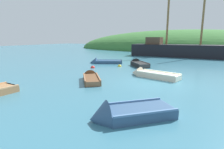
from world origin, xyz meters
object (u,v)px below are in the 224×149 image
Objects in this scene: sailing_ship at (180,52)px; rowboat_outer_left at (138,64)px; rowboat_portside at (91,79)px; buoy_red at (93,68)px; rowboat_center at (125,115)px; rowboat_far at (103,62)px; buoy_yellow at (120,66)px; rowboat_near_dock at (151,75)px.

rowboat_outer_left is at bearing -102.76° from sailing_ship.
sailing_ship is at bearing -47.50° from rowboat_portside.
rowboat_outer_left is at bearing 43.88° from buoy_red.
sailing_ship reaches higher than rowboat_center.
rowboat_portside is at bearing -58.16° from buoy_red.
sailing_ship is at bearing -130.52° from rowboat_center.
rowboat_outer_left is at bearing -116.25° from rowboat_center.
buoy_yellow is (2.61, -1.26, -0.09)m from rowboat_far.
rowboat_far reaches higher than buoy_yellow.
sailing_ship reaches higher than rowboat_portside.
rowboat_near_dock is at bearing 120.14° from rowboat_far.
sailing_ship reaches higher than rowboat_near_dock.
rowboat_near_dock is at bearing -13.50° from buoy_red.
rowboat_portside is (3.38, -7.54, 0.01)m from rowboat_far.
rowboat_portside is at bearing 55.15° from rowboat_near_dock.
buoy_yellow is at bearing -107.86° from sailing_ship.
sailing_ship is 5.46× the size of rowboat_portside.
buoy_yellow is at bearing -30.88° from rowboat_portside.
rowboat_near_dock is 1.28× the size of rowboat_center.
rowboat_portside is (-3.35, -2.85, -0.03)m from rowboat_near_dock.
rowboat_near_dock is 1.28× the size of rowboat_outer_left.
rowboat_near_dock reaches higher than buoy_yellow.
rowboat_center is (3.72, -12.00, -0.02)m from rowboat_outer_left.
rowboat_center is at bearing -87.52° from sailing_ship.
rowboat_far is 4.11m from rowboat_outer_left.
buoy_red is (-5.89, -14.77, -0.66)m from sailing_ship.
buoy_yellow is at bearing 90.22° from rowboat_outer_left.
rowboat_center is at bearing -64.09° from buoy_yellow.
rowboat_outer_left reaches higher than rowboat_near_dock.
rowboat_outer_left is (-2.51, -11.52, -0.53)m from sailing_ship.
buoy_red is 1.10× the size of buoy_yellow.
rowboat_far is at bearing -120.34° from sailing_ship.
rowboat_far is at bearing 102.50° from buoy_red.
rowboat_far is 1.20× the size of rowboat_portside.
sailing_ship is 41.03× the size of buoy_red.
sailing_ship is 15.92m from buoy_red.
buoy_red is (-3.38, -3.25, -0.14)m from rowboat_outer_left.
buoy_red is at bearing 77.52° from rowboat_far.
rowboat_outer_left is 1.96m from buoy_yellow.
rowboat_near_dock is 10.27× the size of buoy_yellow.
rowboat_center reaches higher than buoy_red.
sailing_ship is at bearing -144.85° from rowboat_far.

